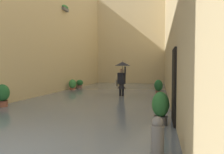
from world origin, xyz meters
The scene contains 12 objects.
ground_plane centered at (0.00, -9.24, 0.00)m, with size 60.00×60.00×0.00m, color slate.
flood_water centered at (0.00, -9.24, 0.07)m, with size 7.58×24.47×0.14m, color slate.
building_facade_left centered at (-4.29, -9.23, 4.91)m, with size 2.04×22.47×9.82m.
building_facade_right centered at (4.29, -9.23, 4.43)m, with size 2.04×22.47×8.86m.
building_facade_far centered at (0.00, -19.37, 4.87)m, with size 10.38×1.80×9.73m, color tan.
person_wading centered at (-0.95, -8.66, 1.36)m, with size 0.87×0.87×2.08m.
potted_plant_far_right centered at (3.09, -4.48, 0.58)m, with size 0.54×0.54×1.02m.
potted_plant_mid_left centered at (-2.90, -9.16, 0.58)m, with size 0.46×0.46×1.02m.
potted_plant_far_left centered at (-3.00, -3.17, 0.57)m, with size 0.46×0.46×1.03m.
potted_plant_near_right centered at (3.01, -11.05, 0.47)m, with size 0.52×0.52×0.87m.
potted_plant_mid_right centered at (3.12, -12.68, 0.43)m, with size 0.52×0.52×0.75m.
mooring_bollard centered at (-2.95, -1.11, 0.41)m, with size 0.22×0.22×0.83m.
Camera 1 is at (-2.99, 2.55, 1.66)m, focal length 33.53 mm.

